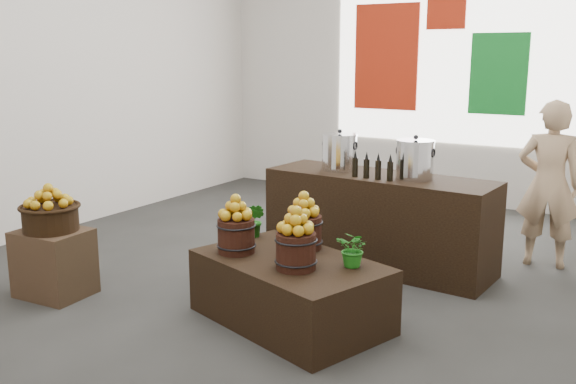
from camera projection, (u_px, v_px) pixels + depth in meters
The scene contains 23 objects.
ground at pixel (293, 272), 5.84m from camera, with size 7.00×7.00×0.00m, color #333331.
back_wall at pixel (430, 49), 8.35m from camera, with size 6.00×0.04×4.00m, color silver.
back_opening at pixel (452, 49), 8.18m from camera, with size 3.20×0.02×2.40m, color white.
deco_red_left at pixel (386, 57), 8.65m from camera, with size 0.90×0.04×1.40m, color #B1240D.
deco_green_right at pixel (499, 74), 7.93m from camera, with size 0.70×0.04×1.00m, color #137D28.
deco_red_upper at pixel (447, 9), 8.12m from camera, with size 0.50×0.04×0.50m, color #B1240D.
crate at pixel (54, 263), 5.23m from camera, with size 0.55×0.45×0.55m, color brown.
wicker_basket at pixel (50, 219), 5.15m from camera, with size 0.44×0.44×0.20m, color black.
apples_in_basket at pixel (49, 195), 5.11m from camera, with size 0.34×0.34×0.18m, color #9C1705, non-canonical shape.
display_table at pixel (290, 291), 4.71m from camera, with size 1.39×0.86×0.48m, color black.
apple_bucket_front_left at pixel (236, 236), 4.80m from camera, with size 0.28×0.28×0.26m, color black.
apples_in_bucket_front_left at pixel (236, 207), 4.75m from camera, with size 0.21×0.21×0.19m, color #9C1705, non-canonical shape.
apple_bucket_front_right at pixel (296, 251), 4.43m from camera, with size 0.28×0.28×0.26m, color black.
apples_in_bucket_front_right at pixel (296, 220), 4.38m from camera, with size 0.21×0.21×0.19m, color #9C1705, non-canonical shape.
apple_bucket_rear at pixel (304, 232), 4.90m from camera, with size 0.28×0.28×0.26m, color black.
apples_in_bucket_rear at pixel (304, 204), 4.85m from camera, with size 0.21×0.21×0.19m, color #9C1705, non-canonical shape.
herb_garnish_right at pixel (354, 249), 4.47m from camera, with size 0.24×0.20×0.26m, color #1B6C16.
herb_garnish_left at pixel (256, 220), 5.20m from camera, with size 0.15×0.12×0.28m, color #1B6C16.
counter at pixel (379, 221), 5.94m from camera, with size 2.11×0.67×0.86m, color black.
stock_pot_left at pixel (340, 153), 6.05m from camera, with size 0.33×0.33×0.33m, color silver.
stock_pot_center at pixel (415, 161), 5.62m from camera, with size 0.33×0.33×0.33m, color silver.
oil_cruets at pixel (369, 165), 5.65m from camera, with size 0.31×0.06×0.24m, color black, non-canonical shape.
shopper at pixel (549, 184), 5.87m from camera, with size 0.56×0.37×1.55m, color tan.
Camera 1 is at (2.84, -4.78, 1.94)m, focal length 40.00 mm.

